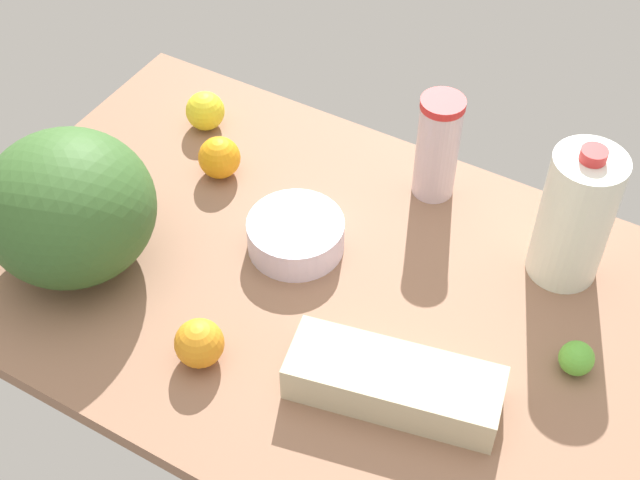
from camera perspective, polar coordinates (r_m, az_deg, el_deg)
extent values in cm
cube|color=#8E654D|center=(143.73, 0.00, -3.13)|extent=(120.00, 76.00, 3.00)
cylinder|color=silver|center=(145.81, -1.56, 0.34)|extent=(15.99, 15.99, 5.64)
ellipsoid|color=#37602A|center=(142.81, -15.77, 2.01)|extent=(26.97, 26.97, 23.58)
cylinder|color=white|center=(141.55, 16.02, 1.41)|extent=(11.27, 11.27, 23.46)
cylinder|color=red|center=(133.22, 17.11, 5.22)|extent=(3.94, 3.94, 1.80)
cylinder|color=silver|center=(152.44, 7.51, 5.71)|extent=(7.26, 7.26, 18.43)
cylinder|color=red|center=(146.16, 7.88, 8.63)|extent=(7.48, 7.48, 1.40)
cube|color=beige|center=(127.52, 4.74, -9.10)|extent=(31.87, 16.73, 6.53)
sphere|color=orange|center=(158.98, -6.46, 5.26)|extent=(7.53, 7.53, 7.53)
sphere|color=orange|center=(131.72, -7.73, -6.56)|extent=(7.39, 7.39, 7.39)
sphere|color=#61BB3D|center=(135.54, 16.10, -7.28)|extent=(5.21, 5.21, 5.21)
sphere|color=yellow|center=(169.52, -7.36, 8.19)|extent=(7.31, 7.31, 7.31)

